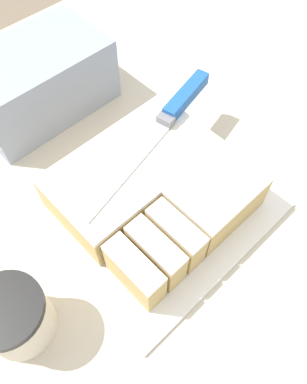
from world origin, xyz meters
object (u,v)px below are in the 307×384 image
Objects in this scene: cake at (154,190)px; knife at (173,111)px; cake_board at (153,205)px; storage_box at (38,82)px; coffee_cup at (15,318)px.

knife is (0.11, 0.07, 0.04)m from cake.
cake_board is 0.04m from cake.
storage_box reaches higher than knife.
knife is at bearing 31.84° from cake.
cake_board is 1.30× the size of storage_box.
coffee_cup is 0.41m from storage_box.
storage_box is at bearing 89.34° from cake_board.
cake_board is at bearing -90.66° from storage_box.
storage_box is at bearing -78.77° from knife.
cake is 1.01× the size of storage_box.
cake_board is 3.54× the size of coffee_cup.
cake_board is 1.28× the size of cake.
coffee_cup reaches higher than cake_board.
cake_board is 0.26m from coffee_cup.
knife is at bearing -65.88° from storage_box.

